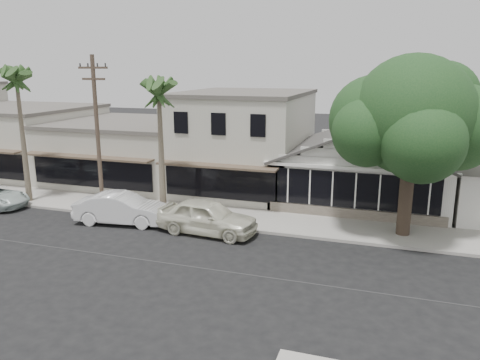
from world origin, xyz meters
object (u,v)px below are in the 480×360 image
(utility_pole, at_px, (97,132))
(car_0, at_px, (207,217))
(shade_tree, at_px, (411,119))
(car_1, at_px, (122,209))

(utility_pole, xyz_separation_m, car_0, (7.00, -1.12, -3.90))
(shade_tree, bearing_deg, utility_pole, -173.90)
(shade_tree, bearing_deg, car_0, -163.08)
(utility_pole, xyz_separation_m, car_1, (1.98, -1.09, -3.95))
(car_0, xyz_separation_m, shade_tree, (9.47, 2.88, 5.04))
(utility_pole, xyz_separation_m, shade_tree, (16.47, 1.76, 1.13))
(car_1, bearing_deg, utility_pole, 53.21)
(car_0, relative_size, car_1, 1.02)
(car_0, bearing_deg, shade_tree, -68.56)
(utility_pole, relative_size, car_0, 1.73)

